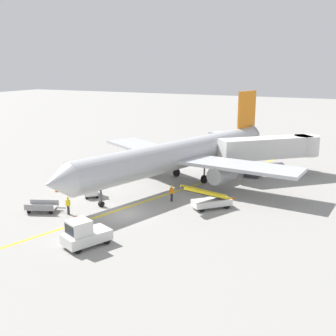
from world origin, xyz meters
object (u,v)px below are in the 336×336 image
safety_cone_wingtip_right (56,190)px  ground_crew_marshaller (68,205)px  jet_bridge (276,148)px  airliner (182,154)px  belt_loader_aft_hold (210,201)px  belt_loader_forward_hold (105,175)px  pushback_tug (84,234)px  ground_crew_wing_walker (172,193)px  baggage_tug_near_wing (91,187)px  safety_cone_nose_right (233,198)px  baggage_cart_loaded (42,207)px  safety_cone_wingtip_left (76,217)px  safety_cone_nose_left (89,171)px

safety_cone_wingtip_right → ground_crew_marshaller: bearing=-41.2°
jet_bridge → airliner: bearing=-139.0°
belt_loader_aft_hold → belt_loader_forward_hold: bearing=166.4°
pushback_tug → ground_crew_wing_walker: bearing=83.4°
baggage_tug_near_wing → safety_cone_nose_right: 15.07m
baggage_cart_loaded → ground_crew_wing_walker: ground_crew_wing_walker is taller
baggage_cart_loaded → safety_cone_wingtip_left: (4.18, -0.19, -0.25)m
pushback_tug → baggage_cart_loaded: (-8.32, 4.47, -0.53)m
jet_bridge → belt_loader_forward_hold: 21.40m
baggage_tug_near_wing → safety_cone_nose_left: 9.85m
jet_bridge → safety_cone_wingtip_left: (-12.94, -23.35, -3.32)m
safety_cone_nose_left → safety_cone_nose_right: bearing=-7.4°
safety_cone_wingtip_right → jet_bridge: bearing=41.1°
safety_cone_nose_left → safety_cone_wingtip_left: size_ratio=1.00×
ground_crew_wing_walker → safety_cone_nose_left: 15.70m
airliner → safety_cone_nose_left: (-12.65, -1.17, -3.20)m
safety_cone_nose_left → safety_cone_wingtip_right: bearing=-78.2°
airliner → safety_cone_nose_left: bearing=-174.7°
ground_crew_marshaller → safety_cone_nose_left: bearing=119.2°
baggage_tug_near_wing → ground_crew_wing_walker: baggage_tug_near_wing is taller
belt_loader_forward_hold → ground_crew_wing_walker: bearing=-17.3°
airliner → safety_cone_nose_right: bearing=-26.8°
jet_bridge → baggage_cart_loaded: jet_bridge is taller
baggage_cart_loaded → ground_crew_marshaller: bearing=10.6°
pushback_tug → baggage_cart_loaded: pushback_tug is taller
jet_bridge → ground_crew_wing_walker: bearing=-116.0°
safety_cone_nose_left → jet_bridge: bearing=22.8°
belt_loader_aft_hold → safety_cone_nose_left: bearing=162.0°
belt_loader_forward_hold → ground_crew_wing_walker: (10.31, -3.21, 0.13)m
pushback_tug → safety_cone_nose_left: size_ratio=9.22×
baggage_tug_near_wing → ground_crew_wing_walker: bearing=13.0°
airliner → baggage_cart_loaded: (-7.86, -15.13, -2.95)m
safety_cone_nose_left → safety_cone_nose_right: size_ratio=1.00×
airliner → belt_loader_aft_hold: bearing=-49.5°
pushback_tug → ground_crew_wing_walker: size_ratio=2.39×
ground_crew_marshaller → safety_cone_wingtip_right: size_ratio=3.86×
belt_loader_aft_hold → ground_crew_marshaller: size_ratio=2.63×
ground_crew_marshaller → ground_crew_wing_walker: bearing=47.3°
pushback_tug → safety_cone_wingtip_left: (-4.14, 4.28, -0.77)m
baggage_cart_loaded → ground_crew_wing_walker: 12.74m
belt_loader_aft_hold → baggage_cart_loaded: size_ratio=1.18×
ground_crew_marshaller → safety_cone_wingtip_left: (1.44, -0.70, -0.69)m
airliner → belt_loader_aft_hold: size_ratio=7.73×
airliner → safety_cone_wingtip_right: airliner is taller
baggage_cart_loaded → safety_cone_nose_right: 19.06m
jet_bridge → safety_cone_nose_right: bearing=-98.7°
baggage_tug_near_wing → safety_cone_wingtip_left: 7.05m
baggage_cart_loaded → belt_loader_forward_hold: bearing=92.6°
safety_cone_wingtip_left → belt_loader_aft_hold: bearing=38.9°
safety_cone_wingtip_left → ground_crew_marshaller: bearing=154.1°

